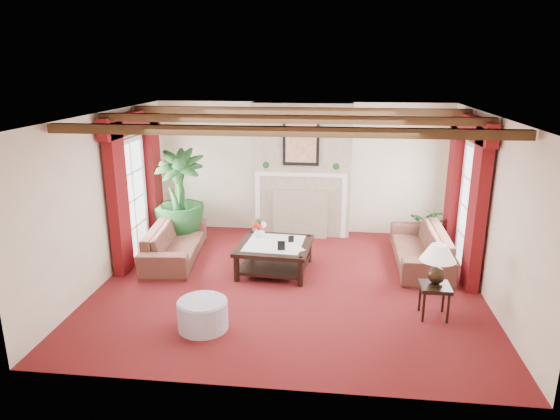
# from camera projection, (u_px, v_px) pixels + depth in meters

# --- Properties ---
(floor) EXTENTS (6.00, 6.00, 0.00)m
(floor) POSITION_uv_depth(u_px,v_px,m) (289.00, 283.00, 8.09)
(floor) COLOR #500E10
(floor) RESTS_ON ground
(ceiling) EXTENTS (6.00, 6.00, 0.00)m
(ceiling) POSITION_uv_depth(u_px,v_px,m) (290.00, 115.00, 7.33)
(ceiling) COLOR white
(ceiling) RESTS_ON floor
(back_wall) EXTENTS (6.00, 0.02, 2.70)m
(back_wall) POSITION_uv_depth(u_px,v_px,m) (302.00, 168.00, 10.34)
(back_wall) COLOR beige
(back_wall) RESTS_ON ground
(left_wall) EXTENTS (0.02, 5.50, 2.70)m
(left_wall) POSITION_uv_depth(u_px,v_px,m) (105.00, 198.00, 8.04)
(left_wall) COLOR beige
(left_wall) RESTS_ON ground
(right_wall) EXTENTS (0.02, 5.50, 2.70)m
(right_wall) POSITION_uv_depth(u_px,v_px,m) (491.00, 210.00, 7.39)
(right_wall) COLOR beige
(right_wall) RESTS_ON ground
(ceiling_beams) EXTENTS (6.00, 3.00, 0.12)m
(ceiling_beams) POSITION_uv_depth(u_px,v_px,m) (290.00, 119.00, 7.35)
(ceiling_beams) COLOR #332010
(ceiling_beams) RESTS_ON ceiling
(fireplace) EXTENTS (2.00, 0.52, 2.70)m
(fireplace) POSITION_uv_depth(u_px,v_px,m) (302.00, 103.00, 9.77)
(fireplace) COLOR #9C8765
(fireplace) RESTS_ON ground
(french_door_left) EXTENTS (0.10, 1.10, 2.16)m
(french_door_left) POSITION_uv_depth(u_px,v_px,m) (127.00, 141.00, 8.77)
(french_door_left) COLOR white
(french_door_left) RESTS_ON ground
(french_door_right) EXTENTS (0.10, 1.10, 2.16)m
(french_door_right) POSITION_uv_depth(u_px,v_px,m) (477.00, 147.00, 8.12)
(french_door_right) COLOR white
(french_door_right) RESTS_ON ground
(curtains_left) EXTENTS (0.20, 2.40, 2.55)m
(curtains_left) POSITION_uv_depth(u_px,v_px,m) (131.00, 116.00, 8.64)
(curtains_left) COLOR #560B0F
(curtains_left) RESTS_ON ground
(curtains_right) EXTENTS (0.20, 2.40, 2.55)m
(curtains_right) POSITION_uv_depth(u_px,v_px,m) (473.00, 121.00, 8.02)
(curtains_right) COLOR #560B0F
(curtains_right) RESTS_ON ground
(sofa_left) EXTENTS (2.23, 1.04, 0.82)m
(sofa_left) POSITION_uv_depth(u_px,v_px,m) (175.00, 237.00, 9.05)
(sofa_left) COLOR #360E16
(sofa_left) RESTS_ON ground
(sofa_right) EXTENTS (2.19, 0.70, 0.85)m
(sofa_right) POSITION_uv_depth(u_px,v_px,m) (421.00, 241.00, 8.77)
(sofa_right) COLOR #360E16
(sofa_right) RESTS_ON ground
(potted_palm) EXTENTS (1.11, 1.88, 1.03)m
(potted_palm) POSITION_uv_depth(u_px,v_px,m) (180.00, 216.00, 9.92)
(potted_palm) COLOR black
(potted_palm) RESTS_ON ground
(small_plant) EXTENTS (1.46, 1.47, 0.63)m
(small_plant) POSITION_uv_depth(u_px,v_px,m) (430.00, 231.00, 9.65)
(small_plant) COLOR black
(small_plant) RESTS_ON ground
(coffee_table) EXTENTS (1.29, 1.29, 0.49)m
(coffee_table) POSITION_uv_depth(u_px,v_px,m) (274.00, 257.00, 8.52)
(coffee_table) COLOR black
(coffee_table) RESTS_ON ground
(side_table) EXTENTS (0.49, 0.49, 0.48)m
(side_table) POSITION_uv_depth(u_px,v_px,m) (434.00, 301.00, 6.96)
(side_table) COLOR black
(side_table) RESTS_ON ground
(ottoman) EXTENTS (0.67, 0.67, 0.39)m
(ottoman) POSITION_uv_depth(u_px,v_px,m) (203.00, 315.00, 6.67)
(ottoman) COLOR #9F9DB3
(ottoman) RESTS_ON ground
(table_lamp) EXTENTS (0.48, 0.48, 0.61)m
(table_lamp) POSITION_uv_depth(u_px,v_px,m) (437.00, 265.00, 6.81)
(table_lamp) COLOR black
(table_lamp) RESTS_ON side_table
(flower_vase) EXTENTS (0.26, 0.27, 0.19)m
(flower_vase) POSITION_uv_depth(u_px,v_px,m) (259.00, 232.00, 8.76)
(flower_vase) COLOR silver
(flower_vase) RESTS_ON coffee_table
(book) EXTENTS (0.23, 0.22, 0.28)m
(book) POSITION_uv_depth(u_px,v_px,m) (290.00, 243.00, 8.10)
(book) COLOR black
(book) RESTS_ON coffee_table
(photo_frame_a) EXTENTS (0.13, 0.04, 0.17)m
(photo_frame_a) POSITION_uv_depth(u_px,v_px,m) (281.00, 246.00, 8.12)
(photo_frame_a) COLOR black
(photo_frame_a) RESTS_ON coffee_table
(photo_frame_b) EXTENTS (0.10, 0.04, 0.13)m
(photo_frame_b) POSITION_uv_depth(u_px,v_px,m) (291.00, 239.00, 8.49)
(photo_frame_b) COLOR black
(photo_frame_b) RESTS_ON coffee_table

